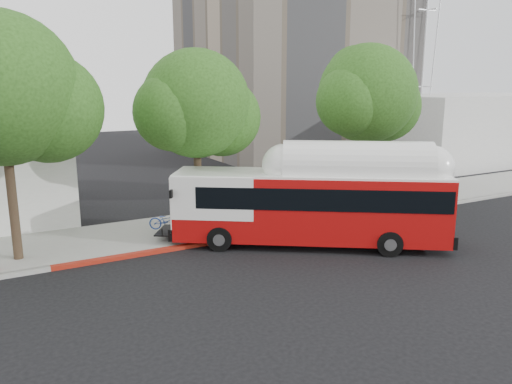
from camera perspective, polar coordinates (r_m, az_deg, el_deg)
ground at (r=19.80m, az=2.88°, el=-8.51°), size 120.00×120.00×0.00m
sidewalk at (r=25.26m, az=-4.83°, el=-3.71°), size 60.00×5.00×0.15m
curb_strip at (r=23.00m, az=-2.20°, el=-5.30°), size 60.00×0.30×0.15m
red_curb_segment at (r=21.91m, az=-9.29°, el=-6.36°), size 10.00×0.32×0.16m
street_tree_left at (r=21.35m, az=-25.83°, el=9.96°), size 6.67×5.80×9.74m
street_tree_mid at (r=23.67m, az=-5.98°, el=9.53°), size 5.75×5.00×8.62m
street_tree_right at (r=28.88m, az=13.18°, el=10.47°), size 6.21×5.40×9.18m
horizon_block at (r=51.00m, az=22.88°, el=6.85°), size 20.00×12.00×6.00m
transit_bus at (r=21.95m, az=6.37°, el=-1.69°), size 11.70×8.83×3.74m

